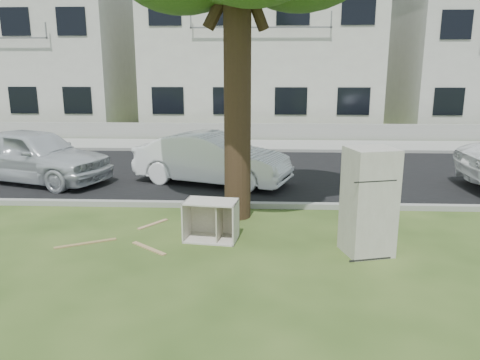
{
  "coord_description": "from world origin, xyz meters",
  "views": [
    {
      "loc": [
        0.08,
        -7.55,
        3.05
      ],
      "look_at": [
        -0.29,
        0.6,
        1.08
      ],
      "focal_mm": 35.0,
      "sensor_mm": 36.0,
      "label": 1
    }
  ],
  "objects_px": {
    "car_left": "(34,155)",
    "car_center": "(212,159)",
    "cabinet": "(211,220)",
    "fridge": "(369,202)"
  },
  "relations": [
    {
      "from": "fridge",
      "to": "cabinet",
      "type": "relative_size",
      "value": 1.91
    },
    {
      "from": "fridge",
      "to": "car_left",
      "type": "distance_m",
      "value": 9.21
    },
    {
      "from": "car_center",
      "to": "cabinet",
      "type": "bearing_deg",
      "value": -155.31
    },
    {
      "from": "fridge",
      "to": "car_center",
      "type": "relative_size",
      "value": 0.43
    },
    {
      "from": "cabinet",
      "to": "car_left",
      "type": "relative_size",
      "value": 0.22
    },
    {
      "from": "fridge",
      "to": "car_left",
      "type": "relative_size",
      "value": 0.41
    },
    {
      "from": "car_center",
      "to": "car_left",
      "type": "bearing_deg",
      "value": 109.23
    },
    {
      "from": "car_left",
      "to": "car_center",
      "type": "bearing_deg",
      "value": -71.36
    },
    {
      "from": "cabinet",
      "to": "car_left",
      "type": "height_order",
      "value": "car_left"
    },
    {
      "from": "car_left",
      "to": "cabinet",
      "type": "bearing_deg",
      "value": -110.06
    }
  ]
}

